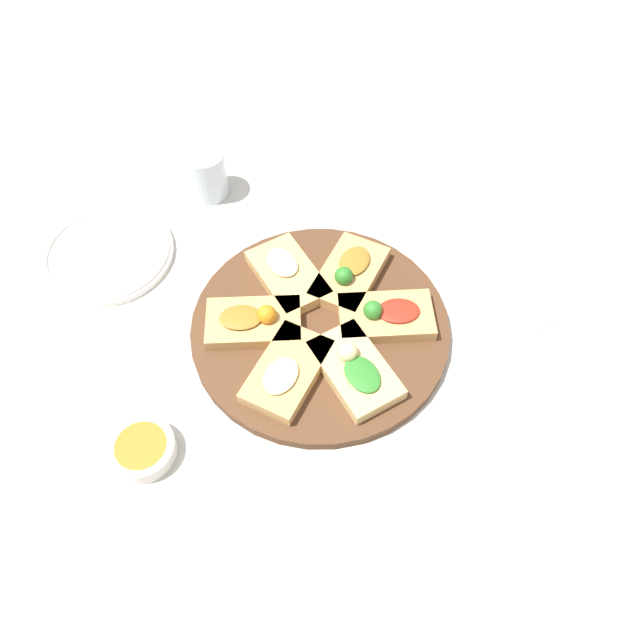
{
  "coord_description": "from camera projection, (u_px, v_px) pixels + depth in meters",
  "views": [
    {
      "loc": [
        0.24,
        -0.45,
        0.76
      ],
      "look_at": [
        0.0,
        0.0,
        0.03
      ],
      "focal_mm": 35.0,
      "sensor_mm": 36.0,
      "label": 1
    }
  ],
  "objects": [
    {
      "name": "ground_plane",
      "position": [
        320.0,
        330.0,
        0.91
      ],
      "size": [
        3.0,
        3.0,
        0.0
      ],
      "primitive_type": "plane",
      "color": "beige"
    },
    {
      "name": "serving_board",
      "position": [
        320.0,
        327.0,
        0.9
      ],
      "size": [
        0.37,
        0.37,
        0.02
      ],
      "primitive_type": "cylinder",
      "color": "#51331E",
      "rests_on": "ground_plane"
    },
    {
      "name": "focaccia_slice_0",
      "position": [
        355.0,
        369.0,
        0.84
      ],
      "size": [
        0.16,
        0.14,
        0.04
      ],
      "color": "#DBB775",
      "rests_on": "serving_board"
    },
    {
      "name": "focaccia_slice_1",
      "position": [
        386.0,
        316.0,
        0.89
      ],
      "size": [
        0.16,
        0.14,
        0.04
      ],
      "color": "tan",
      "rests_on": "serving_board"
    },
    {
      "name": "focaccia_slice_2",
      "position": [
        347.0,
        273.0,
        0.93
      ],
      "size": [
        0.08,
        0.14,
        0.04
      ],
      "color": "tan",
      "rests_on": "serving_board"
    },
    {
      "name": "focaccia_slice_3",
      "position": [
        288.0,
        274.0,
        0.93
      ],
      "size": [
        0.16,
        0.14,
        0.03
      ],
      "color": "tan",
      "rests_on": "serving_board"
    },
    {
      "name": "focaccia_slice_4",
      "position": [
        254.0,
        321.0,
        0.88
      ],
      "size": [
        0.16,
        0.14,
        0.04
      ],
      "color": "tan",
      "rests_on": "serving_board"
    },
    {
      "name": "focaccia_slice_5",
      "position": [
        288.0,
        372.0,
        0.84
      ],
      "size": [
        0.08,
        0.14,
        0.03
      ],
      "color": "tan",
      "rests_on": "serving_board"
    },
    {
      "name": "plate_left",
      "position": [
        107.0,
        253.0,
        0.99
      ],
      "size": [
        0.21,
        0.21,
        0.02
      ],
      "color": "white",
      "rests_on": "ground_plane"
    },
    {
      "name": "plate_right",
      "position": [
        607.0,
        377.0,
        0.86
      ],
      "size": [
        0.23,
        0.23,
        0.02
      ],
      "color": "white",
      "rests_on": "ground_plane"
    },
    {
      "name": "water_glass",
      "position": [
        206.0,
        174.0,
        1.04
      ],
      "size": [
        0.07,
        0.07,
        0.08
      ],
      "primitive_type": "cylinder",
      "color": "silver",
      "rests_on": "ground_plane"
    },
    {
      "name": "napkin_stack",
      "position": [
        348.0,
        616.0,
        0.69
      ],
      "size": [
        0.15,
        0.14,
        0.01
      ],
      "primitive_type": "cube",
      "rotation": [
        0.0,
        0.0,
        -0.37
      ],
      "color": "white",
      "rests_on": "ground_plane"
    },
    {
      "name": "dipping_bowl",
      "position": [
        143.0,
        449.0,
        0.79
      ],
      "size": [
        0.08,
        0.08,
        0.02
      ],
      "color": "silver",
      "rests_on": "ground_plane"
    }
  ]
}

